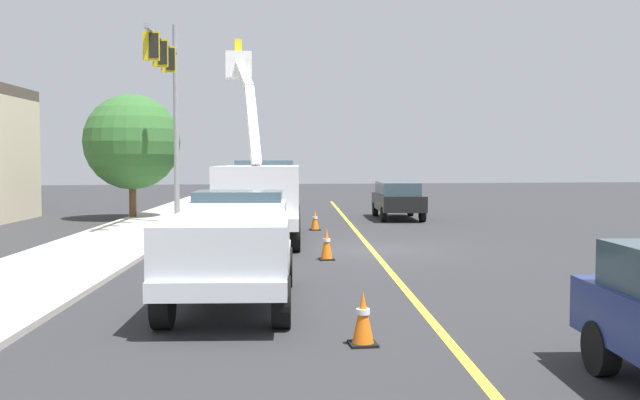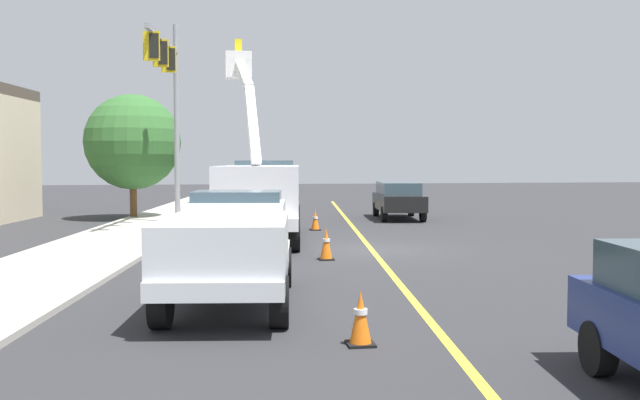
{
  "view_description": "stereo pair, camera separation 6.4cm",
  "coord_description": "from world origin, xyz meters",
  "px_view_note": "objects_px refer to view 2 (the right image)",
  "views": [
    {
      "loc": [
        -20.43,
        4.82,
        2.68
      ],
      "look_at": [
        2.09,
        1.25,
        1.4
      ],
      "focal_mm": 39.35,
      "sensor_mm": 36.0,
      "label": 1
    },
    {
      "loc": [
        -20.44,
        4.75,
        2.68
      ],
      "look_at": [
        2.09,
        1.25,
        1.4
      ],
      "focal_mm": 39.35,
      "sensor_mm": 36.0,
      "label": 2
    }
  ],
  "objects_px": {
    "traffic_cone_mid_front": "(326,244)",
    "traffic_signal_mast": "(169,85)",
    "traffic_cone_leading": "(361,318)",
    "passing_minivan": "(398,198)",
    "traffic_cone_mid_rear": "(315,220)",
    "utility_bucket_truck": "(261,193)",
    "service_pickup_truck": "(231,245)"
  },
  "relations": [
    {
      "from": "traffic_cone_leading",
      "to": "passing_minivan",
      "type": "bearing_deg",
      "value": -16.58
    },
    {
      "from": "service_pickup_truck",
      "to": "utility_bucket_truck",
      "type": "bearing_deg",
      "value": -7.02
    },
    {
      "from": "traffic_cone_leading",
      "to": "traffic_cone_mid_rear",
      "type": "relative_size",
      "value": 1.03
    },
    {
      "from": "utility_bucket_truck",
      "to": "traffic_cone_leading",
      "type": "xyz_separation_m",
      "value": [
        -13.65,
        -0.48,
        -1.21
      ]
    },
    {
      "from": "passing_minivan",
      "to": "traffic_signal_mast",
      "type": "distance_m",
      "value": 11.64
    },
    {
      "from": "utility_bucket_truck",
      "to": "service_pickup_truck",
      "type": "relative_size",
      "value": 1.45
    },
    {
      "from": "utility_bucket_truck",
      "to": "traffic_cone_leading",
      "type": "height_order",
      "value": "utility_bucket_truck"
    },
    {
      "from": "traffic_cone_mid_front",
      "to": "traffic_signal_mast",
      "type": "relative_size",
      "value": 0.1
    },
    {
      "from": "passing_minivan",
      "to": "traffic_cone_mid_rear",
      "type": "bearing_deg",
      "value": 135.78
    },
    {
      "from": "traffic_cone_leading",
      "to": "utility_bucket_truck",
      "type": "bearing_deg",
      "value": 2.03
    },
    {
      "from": "utility_bucket_truck",
      "to": "traffic_cone_mid_front",
      "type": "relative_size",
      "value": 9.77
    },
    {
      "from": "utility_bucket_truck",
      "to": "passing_minivan",
      "type": "relative_size",
      "value": 1.69
    },
    {
      "from": "traffic_cone_mid_front",
      "to": "traffic_cone_mid_rear",
      "type": "bearing_deg",
      "value": -6.36
    },
    {
      "from": "traffic_signal_mast",
      "to": "traffic_cone_mid_front",
      "type": "bearing_deg",
      "value": -153.56
    },
    {
      "from": "traffic_cone_mid_front",
      "to": "utility_bucket_truck",
      "type": "bearing_deg",
      "value": 16.12
    },
    {
      "from": "utility_bucket_truck",
      "to": "traffic_cone_mid_front",
      "type": "distance_m",
      "value": 5.24
    },
    {
      "from": "passing_minivan",
      "to": "traffic_signal_mast",
      "type": "height_order",
      "value": "traffic_signal_mast"
    },
    {
      "from": "traffic_cone_leading",
      "to": "traffic_signal_mast",
      "type": "relative_size",
      "value": 0.1
    },
    {
      "from": "traffic_cone_mid_front",
      "to": "service_pickup_truck",
      "type": "bearing_deg",
      "value": 154.13
    },
    {
      "from": "utility_bucket_truck",
      "to": "passing_minivan",
      "type": "height_order",
      "value": "utility_bucket_truck"
    },
    {
      "from": "traffic_cone_mid_rear",
      "to": "traffic_cone_leading",
      "type": "bearing_deg",
      "value": 173.78
    },
    {
      "from": "traffic_cone_leading",
      "to": "traffic_signal_mast",
      "type": "bearing_deg",
      "value": 11.6
    },
    {
      "from": "traffic_cone_mid_rear",
      "to": "service_pickup_truck",
      "type": "bearing_deg",
      "value": 165.2
    },
    {
      "from": "utility_bucket_truck",
      "to": "service_pickup_truck",
      "type": "height_order",
      "value": "utility_bucket_truck"
    },
    {
      "from": "utility_bucket_truck",
      "to": "traffic_cone_mid_rear",
      "type": "height_order",
      "value": "utility_bucket_truck"
    },
    {
      "from": "passing_minivan",
      "to": "traffic_cone_mid_front",
      "type": "distance_m",
      "value": 13.89
    },
    {
      "from": "utility_bucket_truck",
      "to": "traffic_cone_leading",
      "type": "bearing_deg",
      "value": -177.97
    },
    {
      "from": "utility_bucket_truck",
      "to": "passing_minivan",
      "type": "xyz_separation_m",
      "value": [
        7.85,
        -6.89,
        -0.63
      ]
    },
    {
      "from": "traffic_cone_leading",
      "to": "traffic_cone_mid_rear",
      "type": "height_order",
      "value": "traffic_cone_leading"
    },
    {
      "from": "traffic_cone_leading",
      "to": "traffic_cone_mid_front",
      "type": "height_order",
      "value": "traffic_cone_mid_front"
    },
    {
      "from": "traffic_cone_mid_rear",
      "to": "traffic_signal_mast",
      "type": "xyz_separation_m",
      "value": [
        1.28,
        5.54,
        5.22
      ]
    },
    {
      "from": "utility_bucket_truck",
      "to": "service_pickup_truck",
      "type": "xyz_separation_m",
      "value": [
        -10.49,
        1.29,
        -0.49
      ]
    }
  ]
}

